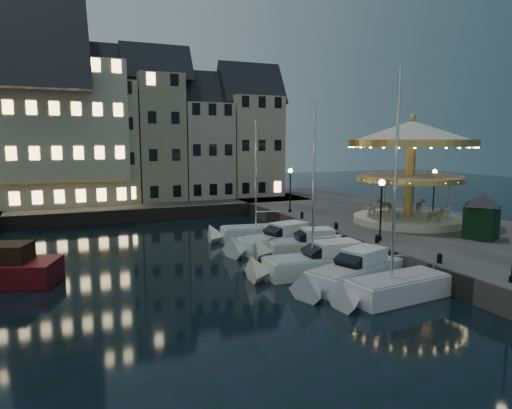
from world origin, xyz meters
name	(u,v)px	position (x,y,z in m)	size (l,w,h in m)	color
ground	(292,275)	(0.00, 0.00, 0.00)	(160.00, 160.00, 0.00)	black
quay_east	(408,229)	(14.00, 6.00, 0.65)	(16.00, 56.00, 1.30)	#474442
quay_north	(110,209)	(-8.00, 28.00, 0.65)	(44.00, 12.00, 1.30)	#474442
quaywall_e	(326,237)	(6.00, 6.00, 0.65)	(0.15, 44.00, 1.30)	#47423A
quaywall_n	(137,216)	(-6.00, 22.00, 0.65)	(48.00, 0.15, 1.30)	#47423A
streetlamp_b	(381,201)	(7.20, 1.00, 4.02)	(0.44, 0.44, 4.17)	black
streetlamp_c	(290,184)	(7.20, 14.50, 4.02)	(0.44, 0.44, 4.17)	black
streetlamp_d	(434,185)	(18.50, 8.00, 4.02)	(0.44, 0.44, 4.17)	black
bollard_a	(440,258)	(6.60, -5.00, 1.60)	(0.30, 0.30, 0.57)	black
bollard_b	(377,238)	(6.60, 0.50, 1.60)	(0.30, 0.30, 0.57)	black
bollard_c	(336,225)	(6.60, 5.50, 1.60)	(0.30, 0.30, 0.57)	black
bollard_d	(302,215)	(6.60, 11.00, 1.60)	(0.30, 0.30, 0.57)	black
townhouse_nb	(46,138)	(-14.05, 30.00, 8.28)	(6.16, 8.00, 13.80)	tan
townhouse_nc	(105,134)	(-8.00, 30.00, 8.78)	(6.82, 8.00, 14.80)	tan
townhouse_nd	(157,130)	(-2.25, 30.00, 9.28)	(5.50, 8.00, 15.80)	gray
townhouse_ne	(203,143)	(3.20, 30.00, 7.78)	(6.16, 8.00, 12.80)	#B09D8D
townhouse_nf	(249,139)	(9.25, 30.00, 8.28)	(6.82, 8.00, 13.80)	tan
hotel_corner	(46,124)	(-14.00, 30.00, 9.78)	(17.60, 9.00, 16.80)	beige
motorboat_a	(391,290)	(2.61, -5.86, 0.54)	(6.62, 2.68, 10.91)	silver
motorboat_b	(351,275)	(2.08, -3.14, 0.64)	(7.47, 4.39, 2.15)	silver
motorboat_c	(317,263)	(1.46, -0.49, 0.68)	(8.31, 2.46, 11.02)	silver
motorboat_d	(302,247)	(2.71, 3.67, 0.64)	(6.60, 3.20, 2.15)	beige
motorboat_e	(276,242)	(1.79, 6.00, 0.64)	(7.81, 3.87, 2.15)	silver
motorboat_f	(257,234)	(1.86, 9.83, 0.53)	(8.04, 3.06, 10.61)	silver
carousel	(411,152)	(13.61, 5.64, 7.12)	(10.10, 10.10, 8.84)	beige
ticket_kiosk	(482,209)	(13.96, -1.22, 3.41)	(3.03, 3.03, 3.55)	black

